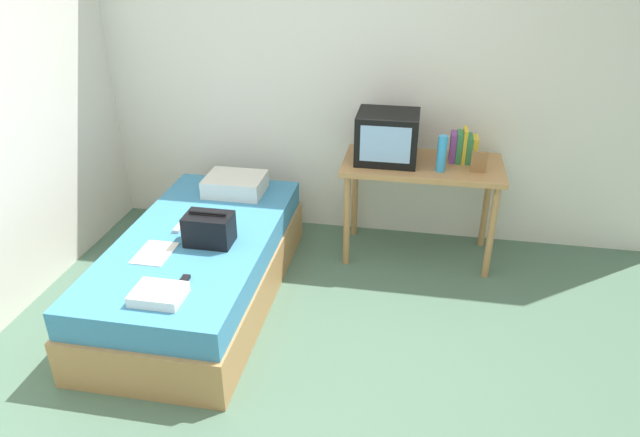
% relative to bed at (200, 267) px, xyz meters
% --- Properties ---
extents(ground_plane, '(8.00, 8.00, 0.00)m').
position_rel_bed_xyz_m(ground_plane, '(0.81, -0.73, -0.24)').
color(ground_plane, '#4C6B56').
extents(wall_back, '(5.20, 0.10, 2.60)m').
position_rel_bed_xyz_m(wall_back, '(0.81, 1.27, 1.06)').
color(wall_back, silver).
rests_on(wall_back, ground).
extents(bed, '(1.00, 2.00, 0.49)m').
position_rel_bed_xyz_m(bed, '(0.00, 0.00, 0.00)').
color(bed, '#B27F4C').
rests_on(bed, ground).
extents(desk, '(1.16, 0.60, 0.77)m').
position_rel_bed_xyz_m(desk, '(1.44, 0.86, 0.43)').
color(desk, '#B27F4C').
rests_on(desk, ground).
extents(tv, '(0.44, 0.39, 0.36)m').
position_rel_bed_xyz_m(tv, '(1.17, 0.86, 0.71)').
color(tv, black).
rests_on(tv, desk).
extents(water_bottle, '(0.07, 0.07, 0.26)m').
position_rel_bed_xyz_m(water_bottle, '(1.56, 0.73, 0.66)').
color(water_bottle, '#3399DB').
rests_on(water_bottle, desk).
extents(book_row, '(0.19, 0.16, 0.25)m').
position_rel_bed_xyz_m(book_row, '(1.72, 0.94, 0.64)').
color(book_row, '#7A3D89').
rests_on(book_row, desk).
extents(picture_frame, '(0.11, 0.02, 0.15)m').
position_rel_bed_xyz_m(picture_frame, '(1.82, 0.75, 0.60)').
color(picture_frame, olive).
rests_on(picture_frame, desk).
extents(pillow, '(0.44, 0.35, 0.13)m').
position_rel_bed_xyz_m(pillow, '(0.05, 0.70, 0.32)').
color(pillow, silver).
rests_on(pillow, bed).
extents(handbag, '(0.30, 0.20, 0.22)m').
position_rel_bed_xyz_m(handbag, '(0.13, -0.09, 0.35)').
color(handbag, black).
rests_on(handbag, bed).
extents(magazine, '(0.21, 0.29, 0.01)m').
position_rel_bed_xyz_m(magazine, '(-0.17, -0.28, 0.25)').
color(magazine, white).
rests_on(magazine, bed).
extents(remote_dark, '(0.04, 0.16, 0.02)m').
position_rel_bed_xyz_m(remote_dark, '(0.14, -0.58, 0.26)').
color(remote_dark, black).
rests_on(remote_dark, bed).
extents(remote_silver, '(0.04, 0.14, 0.02)m').
position_rel_bed_xyz_m(remote_silver, '(-0.14, 0.06, 0.26)').
color(remote_silver, '#B7B7BC').
rests_on(remote_silver, bed).
extents(folded_towel, '(0.28, 0.22, 0.06)m').
position_rel_bed_xyz_m(folded_towel, '(0.07, -0.73, 0.28)').
color(folded_towel, white).
rests_on(folded_towel, bed).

